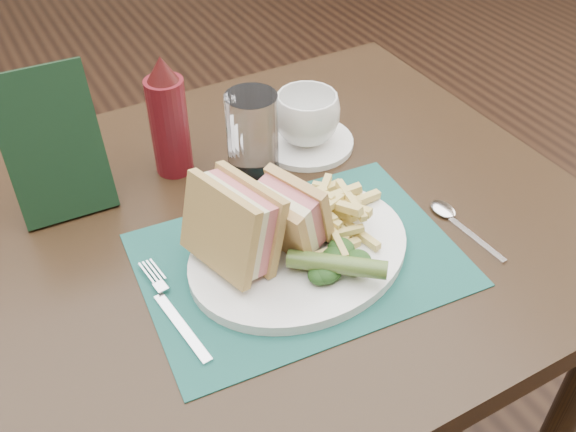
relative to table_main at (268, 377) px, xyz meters
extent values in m
plane|color=black|center=(0.00, 0.50, -0.38)|extent=(7.00, 7.00, 0.00)
cube|color=#174C44|center=(0.00, -0.10, 0.38)|extent=(0.42, 0.31, 0.00)
cylinder|color=#436024|center=(0.02, -0.16, 0.41)|extent=(0.11, 0.10, 0.03)
cylinder|color=white|center=(0.14, 0.12, 0.38)|extent=(0.16, 0.16, 0.01)
imported|color=white|center=(0.14, 0.12, 0.43)|extent=(0.14, 0.14, 0.08)
cylinder|color=white|center=(0.04, 0.10, 0.44)|extent=(0.08, 0.08, 0.13)
cube|color=black|center=(-0.23, 0.16, 0.48)|extent=(0.13, 0.08, 0.20)
camera|label=1|loc=(-0.30, -0.61, 0.95)|focal=40.00mm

